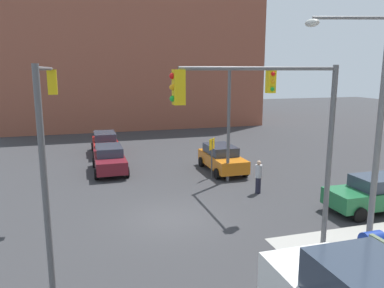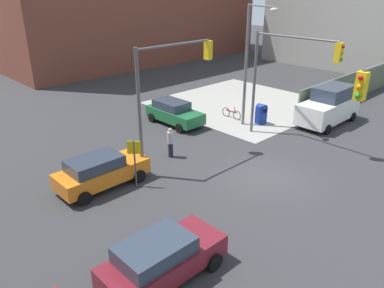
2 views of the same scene
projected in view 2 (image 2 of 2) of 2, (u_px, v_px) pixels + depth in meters
ground_plane at (266, 176)px, 19.24m from camera, size 120.00×120.00×0.00m
sidewalk_corner at (242, 103)px, 30.93m from camera, size 12.00×12.00×0.01m
construction_fence at (361, 83)px, 32.28m from camera, size 19.91×0.12×2.40m
traffic_signal_nw_corner at (169, 82)px, 18.77m from camera, size 5.07×0.36×6.50m
traffic_signal_ne_corner at (285, 67)px, 21.83m from camera, size 0.36×5.59×6.50m
street_lamp_corner at (250, 58)px, 24.23m from camera, size 1.03×2.59×8.00m
warning_sign_two_way at (134, 156)px, 17.72m from camera, size 0.48×0.48×2.40m
mailbox_blue at (261, 113)px, 26.19m from camera, size 0.56×0.64×1.43m
sedan_orange at (101, 171)px, 17.98m from camera, size 4.46×2.02×1.62m
sedan_maroon at (162, 258)px, 12.28m from camera, size 4.34×2.02×1.62m
sedan_green at (174, 112)px, 26.13m from camera, size 2.02×4.35×1.62m
van_white_delivery at (329, 106)px, 26.08m from camera, size 5.40×2.32×2.62m
pedestrian_crossing at (170, 142)px, 21.07m from camera, size 0.36×0.36×1.75m
bicycle_leaning_on_fence at (231, 114)px, 27.44m from camera, size 0.05×1.75×0.97m
bicycle_at_crosswalk at (88, 174)px, 18.77m from camera, size 1.75×0.05×0.97m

